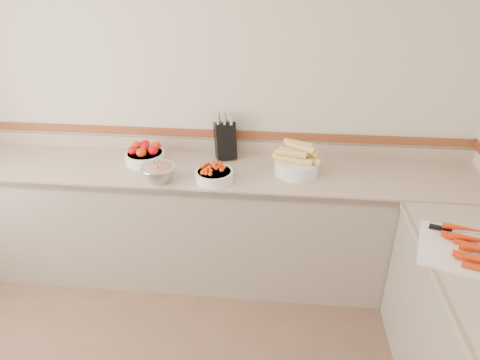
# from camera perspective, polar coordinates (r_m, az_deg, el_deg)

# --- Properties ---
(back_wall) EXTENTS (4.00, 0.00, 4.00)m
(back_wall) POSITION_cam_1_polar(r_m,az_deg,el_deg) (3.21, -5.14, 10.46)
(back_wall) COLOR beige
(back_wall) RESTS_ON ground_plane
(counter_back) EXTENTS (4.00, 0.65, 1.08)m
(counter_back) POSITION_cam_1_polar(r_m,az_deg,el_deg) (3.29, -5.54, -5.51)
(counter_back) COLOR #C4A78E
(counter_back) RESTS_ON ground_plane
(knife_block) EXTENTS (0.20, 0.22, 0.36)m
(knife_block) POSITION_cam_1_polar(r_m,az_deg,el_deg) (3.18, -1.98, 5.45)
(knife_block) COLOR black
(knife_block) RESTS_ON counter_back
(tomato_bowl) EXTENTS (0.29, 0.29, 0.14)m
(tomato_bowl) POSITION_cam_1_polar(r_m,az_deg,el_deg) (3.20, -12.56, 3.34)
(tomato_bowl) COLOR white
(tomato_bowl) RESTS_ON counter_back
(cherry_tomato_bowl) EXTENTS (0.26, 0.26, 0.14)m
(cherry_tomato_bowl) POSITION_cam_1_polar(r_m,az_deg,el_deg) (2.88, -3.45, 0.83)
(cherry_tomato_bowl) COLOR white
(cherry_tomato_bowl) RESTS_ON counter_back
(corn_bowl) EXTENTS (0.34, 0.31, 0.23)m
(corn_bowl) POSITION_cam_1_polar(r_m,az_deg,el_deg) (2.98, 7.56, 2.35)
(corn_bowl) COLOR white
(corn_bowl) RESTS_ON counter_back
(rhubarb_bowl) EXTENTS (0.24, 0.24, 0.14)m
(rhubarb_bowl) POSITION_cam_1_polar(r_m,az_deg,el_deg) (2.90, -10.75, 1.09)
(rhubarb_bowl) COLOR #B2B2BA
(rhubarb_bowl) RESTS_ON counter_back
(cutting_board) EXTENTS (0.63, 0.56, 0.08)m
(cutting_board) POSITION_cam_1_polar(r_m,az_deg,el_deg) (2.50, 28.83, -8.29)
(cutting_board) COLOR white
(cutting_board) RESTS_ON counter_right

